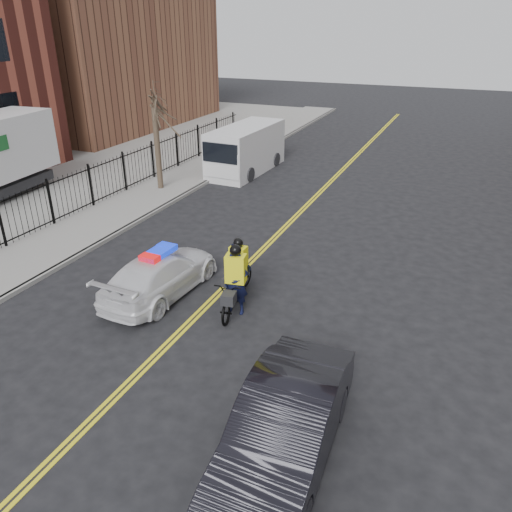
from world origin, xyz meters
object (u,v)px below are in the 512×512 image
object	(u,v)px
dark_sedan	(285,428)
cyclist_far	(239,273)
police_cruiser	(161,274)
cyclist_near	(236,290)
cargo_van	(245,150)

from	to	relation	value
dark_sedan	cyclist_far	size ratio (longest dim) A/B	2.57
police_cruiser	cyclist_far	bearing A→B (deg)	-156.15
cyclist_near	cyclist_far	xyz separation A→B (m)	(-0.38, 0.99, 0.00)
cargo_van	cyclist_near	xyz separation A→B (m)	(6.07, -13.96, -0.48)
police_cruiser	cargo_van	world-z (taller)	cargo_van
cyclist_far	dark_sedan	bearing A→B (deg)	-57.16
police_cruiser	dark_sedan	bearing A→B (deg)	144.02
police_cruiser	cargo_van	xyz separation A→B (m)	(-3.38, 13.86, 0.56)
cyclist_near	cyclist_far	world-z (taller)	cyclist_near
dark_sedan	cyclist_near	size ratio (longest dim) A/B	2.14
police_cruiser	dark_sedan	world-z (taller)	dark_sedan
police_cruiser	cyclist_near	bearing A→B (deg)	-179.37
cyclist_near	cyclist_far	size ratio (longest dim) A/B	1.20
dark_sedan	cyclist_far	bearing A→B (deg)	120.26
police_cruiser	dark_sedan	xyz separation A→B (m)	(5.93, -4.74, 0.14)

